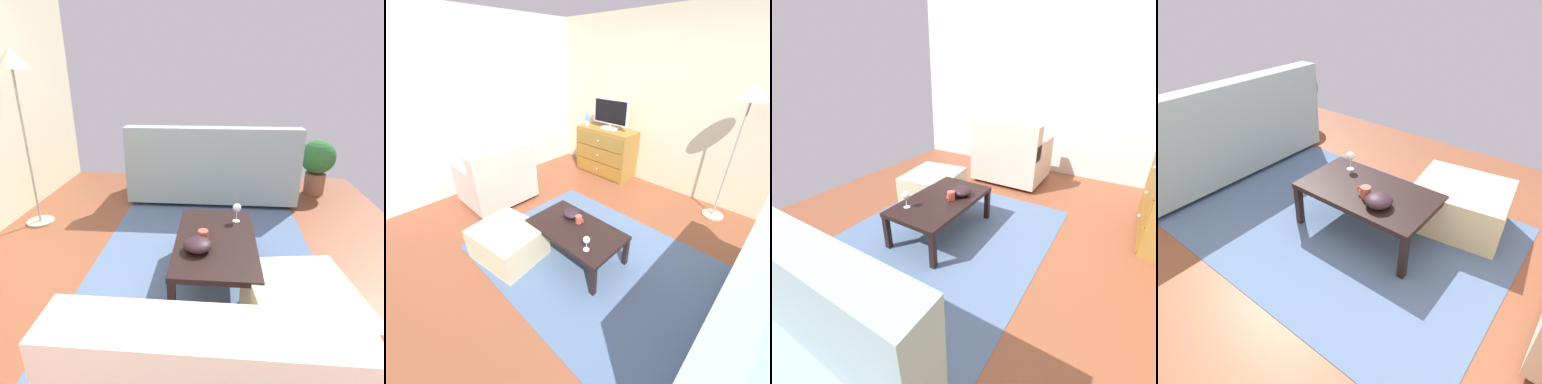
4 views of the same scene
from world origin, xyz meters
TOP-DOWN VIEW (x-y plane):
  - ground_plane at (0.00, 0.00)m, footprint 5.33×4.43m
  - area_rug at (0.20, -0.20)m, footprint 2.60×1.90m
  - coffee_table at (-0.00, -0.28)m, footprint 1.03×0.59m
  - wine_glass at (0.30, -0.45)m, footprint 0.07×0.07m
  - mug at (-0.04, -0.19)m, footprint 0.11×0.08m
  - bowl_decorative at (-0.18, -0.16)m, footprint 0.20×0.20m
  - couch_large at (1.74, -0.22)m, footprint 0.85×2.01m
  - ottoman at (-0.54, -0.80)m, footprint 0.77×0.69m
  - potted_plant at (2.02, -1.57)m, footprint 0.44×0.44m

SIDE VIEW (x-z plane):
  - ground_plane at x=0.00m, z-range -0.05..0.00m
  - area_rug at x=0.20m, z-range 0.00..0.01m
  - ottoman at x=-0.54m, z-range 0.00..0.37m
  - coffee_table at x=0.00m, z-range 0.15..0.52m
  - couch_large at x=1.74m, z-range -0.11..0.83m
  - mug at x=-0.04m, z-range 0.38..0.46m
  - bowl_decorative at x=-0.18m, z-range 0.38..0.47m
  - potted_plant at x=2.02m, z-range 0.07..0.79m
  - wine_glass at x=0.30m, z-range 0.42..0.57m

